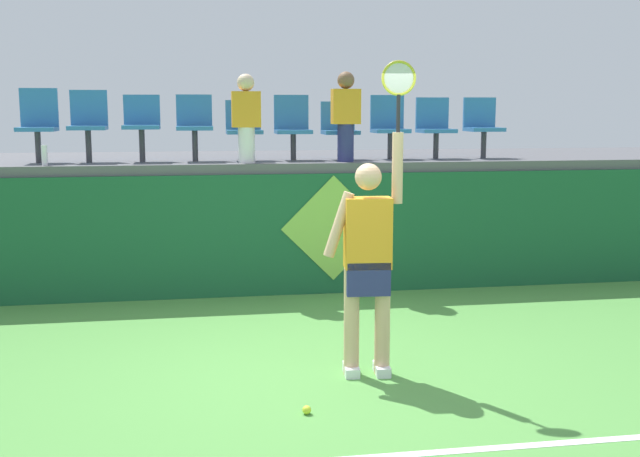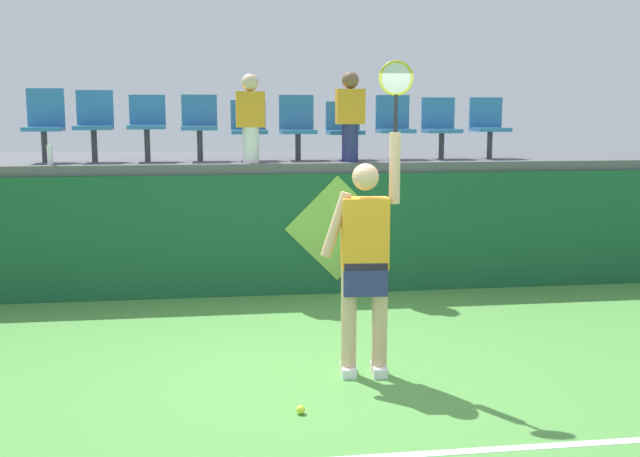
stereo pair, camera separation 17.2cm
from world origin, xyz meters
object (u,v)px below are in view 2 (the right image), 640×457
Objects in this scene: stadium_chair_8 at (440,125)px; spectator_1 at (350,114)px; stadium_chair_7 at (394,124)px; stadium_chair_9 at (488,124)px; tennis_ball at (301,410)px; stadium_chair_2 at (147,123)px; stadium_chair_1 at (94,121)px; stadium_chair_0 at (45,122)px; stadium_chair_5 at (297,125)px; stadium_chair_3 at (199,123)px; stadium_chair_4 at (249,127)px; water_bottle at (50,155)px; tennis_player at (365,257)px; stadium_chair_6 at (344,128)px; spectator_0 at (250,116)px.

stadium_chair_8 is 0.72× the size of spectator_1.
stadium_chair_9 is (1.26, -0.00, -0.00)m from stadium_chair_7.
spectator_1 is at bearing -167.83° from stadium_chair_9.
spectator_1 is (-1.26, -0.41, 0.14)m from stadium_chair_8.
stadium_chair_2 is (-1.38, 4.39, 2.02)m from tennis_ball.
tennis_ball is 0.06× the size of spectator_1.
stadium_chair_1 is 5.00m from stadium_chair_9.
stadium_chair_2 is 2.49m from spectator_1.
stadium_chair_5 is (3.07, -0.00, -0.05)m from stadium_chair_0.
stadium_chair_3 is 0.61m from stadium_chair_4.
stadium_chair_2 reaches higher than stadium_chair_4.
stadium_chair_7 is at bearing 68.52° from tennis_ball.
tennis_ball is 5.67m from stadium_chair_9.
stadium_chair_0 is 0.58m from stadium_chair_1.
stadium_chair_8 is (1.86, -0.00, -0.01)m from stadium_chair_5.
water_bottle is 5.47m from stadium_chair_9.
stadium_chair_0 is 3.69m from spectator_1.
stadium_chair_0 is at bearing 131.72° from tennis_player.
tennis_player is 4.26m from stadium_chair_2.
stadium_chair_5 is (1.86, 0.01, -0.03)m from stadium_chair_2.
spectator_1 is (3.67, -0.42, 0.09)m from stadium_chair_0.
stadium_chair_5 is at bearing -0.04° from stadium_chair_0.
stadium_chair_9 is (1.91, 0.00, 0.03)m from stadium_chair_6.
stadium_chair_4 is at bearing 90.00° from spectator_0.
stadium_chair_0 reaches higher than stadium_chair_1.
stadium_chair_5 is 1.11× the size of stadium_chair_6.
stadium_chair_1 is 3.74m from stadium_chair_7.
stadium_chair_9 is at bearing 0.04° from stadium_chair_4.
stadium_chair_1 is 1.88m from stadium_chair_4.
stadium_chair_9 is (4.37, 0.00, -0.03)m from stadium_chair_2.
stadium_chair_0 is 1.13× the size of stadium_chair_8.
stadium_chair_1 is 4.35m from stadium_chair_8.
tennis_ball is at bearing -103.79° from stadium_chair_6.
stadium_chair_6 is 0.67× the size of spectator_1.
spectator_0 is at bearing -169.94° from stadium_chair_8.
stadium_chair_0 is 3.67m from stadium_chair_6.
water_bottle is at bearing -155.00° from stadium_chair_2.
stadium_chair_8 is (0.61, -0.00, -0.01)m from stadium_chair_7.
stadium_chair_6 is 0.44m from spectator_1.
spectator_0 is (1.87, -0.44, 0.06)m from stadium_chair_1.
stadium_chair_6 is at bearing 82.99° from tennis_player.
stadium_chair_3 is at bearing 167.29° from spectator_1.
stadium_chair_3 is at bearing -179.98° from stadium_chair_9.
water_bottle is at bearing -178.56° from spectator_1.
tennis_ball is 0.08× the size of stadium_chair_1.
spectator_0 reaches higher than stadium_chair_9.
stadium_chair_6 is 1.26m from stadium_chair_8.
stadium_chair_8 is (1.71, 3.61, 1.00)m from tennis_player.
tennis_ball is 0.07× the size of stadium_chair_0.
stadium_chair_9 is 0.73× the size of spectator_1.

